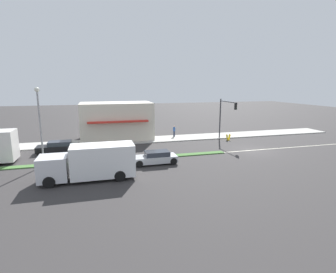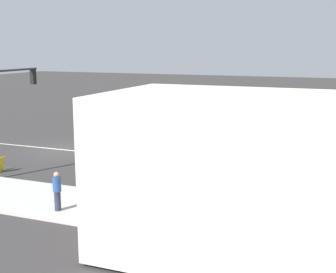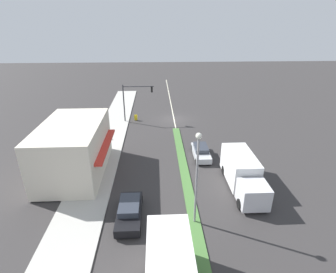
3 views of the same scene
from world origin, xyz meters
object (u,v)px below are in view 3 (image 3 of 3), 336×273
Objects in this scene: traffic_signal_main at (133,97)px; delivery_truck at (242,173)px; street_lamp at (197,168)px; sedan_silver at (201,152)px; pedestrian at (101,132)px; warning_aframe_sign at (136,118)px; suv_black at (129,211)px.

traffic_signal_main is 0.75× the size of delivery_truck.
sedan_silver is at bearing -101.81° from street_lamp.
pedestrian is at bearing -37.53° from delivery_truck.
traffic_signal_main is at bearing 72.08° from warning_aframe_sign.
suv_black is (5.00, -0.74, -4.13)m from street_lamp.
traffic_signal_main is 3.47× the size of pedestrian.
warning_aframe_sign is 0.18× the size of suv_black.
traffic_signal_main reaches higher than warning_aframe_sign.
delivery_truck is (-10.94, 18.26, 1.04)m from warning_aframe_sign.
warning_aframe_sign is at bearing -75.39° from street_lamp.
traffic_signal_main is 3.52m from warning_aframe_sign.
sedan_silver is (-8.14, 12.29, 0.20)m from warning_aframe_sign.
pedestrian is 16.19m from suv_black.
suv_black reaches higher than sedan_silver.
street_lamp is 19.38m from pedestrian.
traffic_signal_main is at bearing -87.01° from suv_black.
delivery_truck reaches higher than suv_black.
street_lamp is at bearing 78.19° from sedan_silver.
traffic_signal_main is at bearing -74.61° from street_lamp.
street_lamp is at bearing 121.97° from pedestrian.
warning_aframe_sign is (-0.18, -0.56, -3.47)m from traffic_signal_main.
pedestrian is at bearing 58.42° from warning_aframe_sign.
delivery_truck is 1.76× the size of sedan_silver.
suv_black is at bearing 20.85° from delivery_truck.
delivery_truck is (-5.00, -4.55, -3.31)m from street_lamp.
traffic_signal_main is 1.22× the size of suv_black.
warning_aframe_sign is 22.10m from suv_black.
street_lamp is at bearing 105.39° from traffic_signal_main.
street_lamp is 8.80× the size of warning_aframe_sign.
traffic_signal_main reaches higher than delivery_truck.
street_lamp is at bearing 171.59° from suv_black.
pedestrian reaches higher than suv_black.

